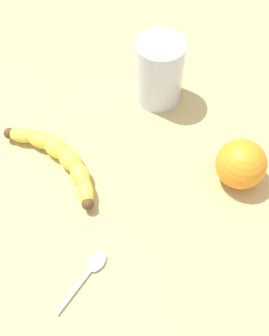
% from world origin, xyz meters
% --- Properties ---
extents(wooden_tabletop, '(1.20, 1.20, 0.03)m').
position_xyz_m(wooden_tabletop, '(0.00, 0.00, 0.01)').
color(wooden_tabletop, tan).
rests_on(wooden_tabletop, ground).
extents(banana, '(0.11, 0.22, 0.03)m').
position_xyz_m(banana, '(-0.08, 0.03, 0.05)').
color(banana, yellow).
rests_on(banana, wooden_tabletop).
extents(smoothie_glass, '(0.09, 0.09, 0.13)m').
position_xyz_m(smoothie_glass, '(0.15, 0.09, 0.09)').
color(smoothie_glass, silver).
rests_on(smoothie_glass, wooden_tabletop).
extents(orange_fruit, '(0.08, 0.08, 0.08)m').
position_xyz_m(orange_fruit, '(0.18, -0.14, 0.07)').
color(orange_fruit, orange).
rests_on(orange_fruit, wooden_tabletop).
extents(teaspoon, '(0.11, 0.07, 0.01)m').
position_xyz_m(teaspoon, '(-0.10, -0.17, 0.03)').
color(teaspoon, silver).
rests_on(teaspoon, wooden_tabletop).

